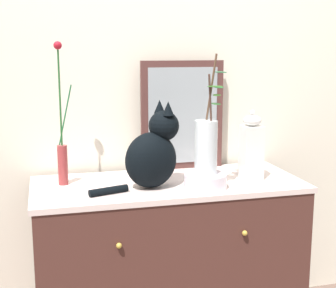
% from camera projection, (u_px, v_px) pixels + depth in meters
% --- Properties ---
extents(wall_back, '(4.40, 0.08, 2.60)m').
position_uv_depth(wall_back, '(152.00, 72.00, 2.51)').
color(wall_back, beige).
rests_on(wall_back, ground_plane).
extents(sideboard, '(1.25, 0.55, 0.81)m').
position_uv_depth(sideboard, '(168.00, 262.00, 2.36)').
color(sideboard, '#462620').
rests_on(sideboard, ground_plane).
extents(mirror_leaning, '(0.43, 0.03, 0.55)m').
position_uv_depth(mirror_leaning, '(182.00, 115.00, 2.49)').
color(mirror_leaning, '#4C2B27').
rests_on(mirror_leaning, sideboard).
extents(cat_sitting, '(0.43, 0.24, 0.39)m').
position_uv_depth(cat_sitting, '(153.00, 153.00, 2.17)').
color(cat_sitting, black).
rests_on(cat_sitting, sideboard).
extents(vase_slim_green, '(0.08, 0.05, 0.64)m').
position_uv_depth(vase_slim_green, '(62.00, 148.00, 2.20)').
color(vase_slim_green, maroon).
rests_on(vase_slim_green, sideboard).
extents(bowl_porcelain, '(0.19, 0.19, 0.07)m').
position_uv_depth(bowl_porcelain, '(205.00, 181.00, 2.17)').
color(bowl_porcelain, white).
rests_on(bowl_porcelain, sideboard).
extents(vase_glass_clear, '(0.16, 0.15, 0.53)m').
position_uv_depth(vase_glass_clear, '(206.00, 145.00, 2.14)').
color(vase_glass_clear, silver).
rests_on(vase_glass_clear, bowl_porcelain).
extents(jar_lidded_porcelain, '(0.09, 0.09, 0.33)m').
position_uv_depth(jar_lidded_porcelain, '(251.00, 148.00, 2.30)').
color(jar_lidded_porcelain, silver).
rests_on(jar_lidded_porcelain, sideboard).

